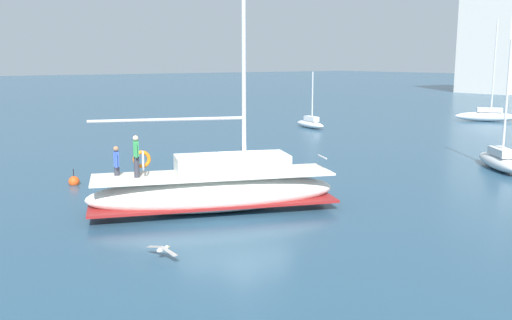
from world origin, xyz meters
name	(u,v)px	position (x,y,z in m)	size (l,w,h in m)	color
ground_plane	(246,208)	(0.00, 0.00, 0.00)	(400.00, 400.00, 0.00)	#284C66
main_sailboat	(216,188)	(-0.28, -1.20, 0.91)	(5.80, 9.80, 13.66)	white
moored_sloop_near	(310,123)	(-18.34, 19.48, 0.43)	(3.88, 1.35, 4.79)	silver
moored_sloop_far	(499,160)	(1.48, 15.45, 0.52)	(4.55, 3.83, 6.80)	silver
moored_cutter_left	(486,115)	(-12.44, 36.45, 0.62)	(5.13, 4.55, 9.42)	silver
seagull	(162,249)	(3.39, -5.31, 0.32)	(1.26, 0.50, 0.18)	silver
mooring_buoy	(74,181)	(-8.11, -4.18, 0.16)	(0.51, 0.51, 0.86)	#EA4C19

